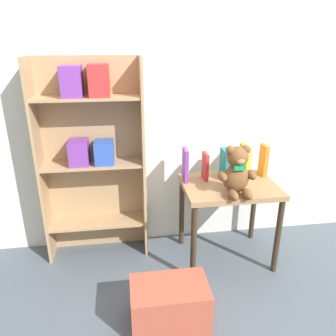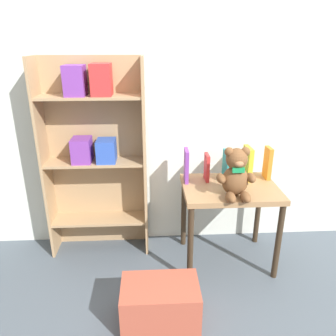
# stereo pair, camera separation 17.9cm
# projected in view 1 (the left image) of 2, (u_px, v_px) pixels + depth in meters

# --- Properties ---
(wall_back) EXTENTS (4.80, 0.06, 2.50)m
(wall_back) POSITION_uv_depth(u_px,v_px,m) (213.00, 81.00, 2.35)
(wall_back) COLOR silver
(wall_back) RESTS_ON ground_plane
(bookshelf_side) EXTENTS (0.72, 0.23, 1.43)m
(bookshelf_side) POSITION_uv_depth(u_px,v_px,m) (92.00, 149.00, 2.27)
(bookshelf_side) COLOR tan
(bookshelf_side) RESTS_ON ground_plane
(display_table) EXTENTS (0.64, 0.49, 0.59)m
(display_table) POSITION_uv_depth(u_px,v_px,m) (229.00, 196.00, 2.30)
(display_table) COLOR #9E754C
(display_table) RESTS_ON ground_plane
(teddy_bear) EXTENTS (0.25, 0.22, 0.32)m
(teddy_bear) POSITION_uv_depth(u_px,v_px,m) (237.00, 172.00, 2.08)
(teddy_bear) COLOR brown
(teddy_bear) RESTS_ON display_table
(book_standing_purple) EXTENTS (0.03, 0.13, 0.23)m
(book_standing_purple) POSITION_uv_depth(u_px,v_px,m) (185.00, 165.00, 2.29)
(book_standing_purple) COLOR purple
(book_standing_purple) RESTS_ON display_table
(book_standing_red) EXTENTS (0.02, 0.11, 0.19)m
(book_standing_red) POSITION_uv_depth(u_px,v_px,m) (205.00, 166.00, 2.32)
(book_standing_red) COLOR red
(book_standing_red) RESTS_ON display_table
(book_standing_teal) EXTENTS (0.04, 0.15, 0.21)m
(book_standing_teal) POSITION_uv_depth(u_px,v_px,m) (225.00, 164.00, 2.34)
(book_standing_teal) COLOR teal
(book_standing_teal) RESTS_ON display_table
(book_standing_yellow) EXTENTS (0.04, 0.15, 0.24)m
(book_standing_yellow) POSITION_uv_depth(u_px,v_px,m) (244.00, 161.00, 2.36)
(book_standing_yellow) COLOR gold
(book_standing_yellow) RESTS_ON display_table
(book_standing_orange) EXTENTS (0.03, 0.10, 0.23)m
(book_standing_orange) POSITION_uv_depth(u_px,v_px,m) (264.00, 160.00, 2.38)
(book_standing_orange) COLOR orange
(book_standing_orange) RESTS_ON display_table
(storage_bin) EXTENTS (0.44, 0.28, 0.25)m
(storage_bin) POSITION_uv_depth(u_px,v_px,m) (170.00, 304.00, 1.86)
(storage_bin) COLOR #AD4C38
(storage_bin) RESTS_ON ground_plane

